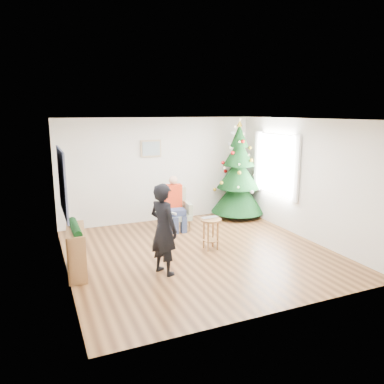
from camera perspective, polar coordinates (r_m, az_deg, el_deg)
name	(u,v)px	position (r m, az deg, el deg)	size (l,w,h in m)	color
floor	(199,252)	(7.53, 1.11, -9.17)	(5.00, 5.00, 0.00)	brown
ceiling	(200,119)	(7.01, 1.20, 11.03)	(5.00, 5.00, 0.00)	white
wall_back	(159,170)	(9.46, -5.10, 3.36)	(5.00, 5.00, 0.00)	silver
wall_front	(278,223)	(5.05, 12.94, -4.68)	(5.00, 5.00, 0.00)	silver
wall_left	(62,200)	(6.56, -19.18, -1.19)	(5.00, 5.00, 0.00)	silver
wall_right	(304,179)	(8.48, 16.75, 1.88)	(5.00, 5.00, 0.00)	silver
window_panel	(276,164)	(9.21, 12.71, 4.14)	(0.04, 1.30, 1.40)	white
curtains	(275,164)	(9.19, 12.56, 4.13)	(0.05, 1.75, 1.50)	white
christmas_tree	(238,174)	(9.85, 7.08, 2.69)	(1.39, 1.39, 2.52)	#3F2816
stool	(211,234)	(7.60, 2.86, -6.37)	(0.42, 0.42, 0.64)	brown
laptop	(211,218)	(7.50, 2.89, -4.02)	(0.35, 0.22, 0.03)	silver
armchair	(175,215)	(8.86, -2.66, -3.46)	(0.76, 0.71, 0.97)	gray
seated_person	(175,203)	(8.74, -2.61, -1.69)	(0.41, 0.59, 1.28)	navy
standing_man	(164,229)	(6.37, -4.36, -5.67)	(0.58, 0.38, 1.58)	black
game_controller	(173,214)	(6.32, -2.86, -3.30)	(0.04, 0.13, 0.04)	white
console	(77,251)	(6.78, -17.16, -8.59)	(0.30, 1.00, 0.80)	brown
garland	(75,228)	(6.64, -17.39, -5.19)	(0.14, 0.14, 0.90)	black
tapestry	(62,182)	(6.81, -19.18, 1.43)	(0.03, 1.50, 1.15)	black
framed_picture	(151,149)	(9.29, -6.27, 6.60)	(0.52, 0.05, 0.42)	tan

